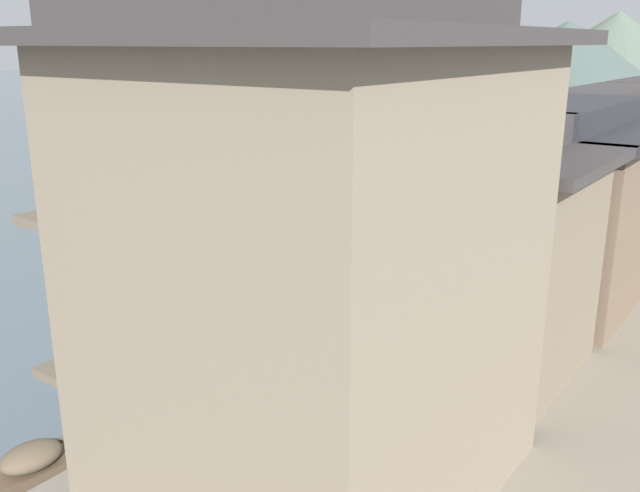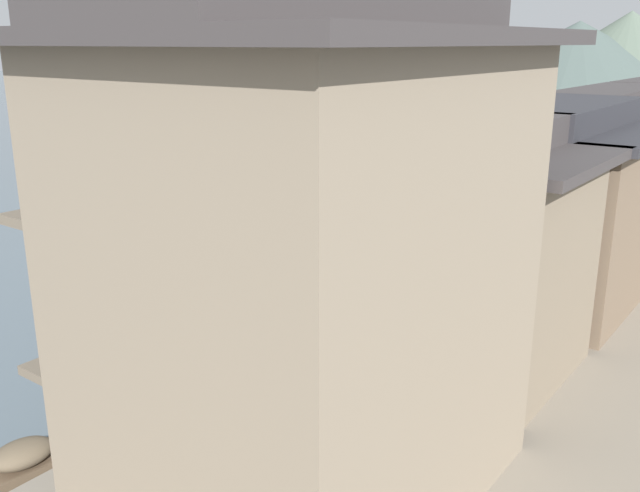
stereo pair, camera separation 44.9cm
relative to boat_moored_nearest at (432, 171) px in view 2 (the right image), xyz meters
name	(u,v)px [view 2 (the right image)]	position (x,y,z in m)	size (l,w,h in m)	color
boat_moored_nearest	(432,171)	(0.00, 0.00, 0.00)	(2.26, 3.48, 0.72)	brown
boat_moored_second	(566,189)	(9.16, -0.22, -0.06)	(1.97, 4.82, 0.64)	brown
boat_moored_third	(320,201)	(-0.70, -11.86, -0.01)	(2.47, 5.31, 0.78)	#423328
boat_moored_far	(615,159)	(8.50, 13.31, -0.06)	(1.36, 5.42, 0.66)	#423328
boat_midriver_drifting	(562,149)	(3.67, 15.95, -0.03)	(2.32, 4.22, 0.70)	brown
boat_midriver_upstream	(489,224)	(8.74, -10.49, -0.15)	(1.66, 4.02, 0.37)	brown
boat_upstream_distant	(24,465)	(9.39, -35.70, -0.01)	(1.62, 5.55, 0.80)	brown
house_waterfront_nearest	(307,261)	(15.02, -33.27, 4.92)	(6.72, 7.72, 8.74)	gray
house_waterfront_second	(462,247)	(14.90, -26.89, 3.64)	(6.47, 5.42, 6.14)	#7F705B
house_waterfront_tall	(548,204)	(14.98, -20.97, 3.62)	(6.62, 7.35, 6.14)	#75604C
house_waterfront_narrow	(603,168)	(14.48, -13.13, 3.62)	(5.64, 8.38, 6.14)	gray
mooring_post_dock_near	(122,424)	(11.20, -34.51, 1.04)	(0.20, 0.20, 0.82)	#473828
mooring_post_dock_mid	(340,313)	(11.20, -26.84, 0.98)	(0.20, 0.20, 0.71)	#473828
mooring_post_dock_far	(492,231)	(11.20, -16.03, 1.09)	(0.20, 0.20, 0.93)	#473828
hill_far_west	(577,59)	(-15.54, 80.18, 5.81)	(46.57, 46.57, 12.17)	#4C5B56
hill_far_centre	(627,53)	(-9.17, 86.66, 6.63)	(42.30, 42.30, 13.80)	#5B6B5B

